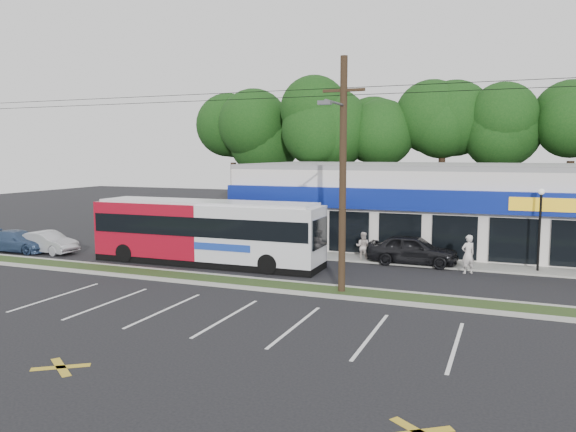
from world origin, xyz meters
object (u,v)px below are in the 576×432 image
(car_dark, at_px, (413,250))
(pedestrian_a, at_px, (468,254))
(lamp_post, at_px, (540,220))
(car_silver, at_px, (48,242))
(metrobus, at_px, (207,231))
(car_blue, at_px, (18,241))
(utility_pole, at_px, (339,168))
(pedestrian_b, at_px, (363,246))

(car_dark, bearing_deg, pedestrian_a, -112.81)
(lamp_post, xyz_separation_m, pedestrian_a, (-3.28, -1.56, -1.69))
(lamp_post, height_order, car_dark, lamp_post)
(car_silver, distance_m, pedestrian_a, 24.21)
(metrobus, xyz_separation_m, car_blue, (-12.66, -1.00, -1.18))
(metrobus, bearing_deg, lamp_post, 13.52)
(utility_pole, bearing_deg, metrobus, 157.11)
(car_silver, height_order, car_blue, car_silver)
(car_silver, bearing_deg, car_dark, -72.43)
(pedestrian_a, xyz_separation_m, pedestrian_b, (-5.71, 1.26, -0.16))
(car_blue, bearing_deg, car_silver, -84.66)
(utility_pole, height_order, car_silver, utility_pole)
(utility_pole, height_order, pedestrian_b, utility_pole)
(lamp_post, relative_size, car_dark, 0.89)
(metrobus, bearing_deg, pedestrian_b, 26.64)
(car_blue, bearing_deg, metrobus, -89.09)
(metrobus, relative_size, car_blue, 2.86)
(car_blue, bearing_deg, pedestrian_b, -79.77)
(car_silver, distance_m, car_blue, 2.08)
(car_dark, xyz_separation_m, pedestrian_a, (2.94, -1.26, 0.17))
(utility_pole, distance_m, car_silver, 19.87)
(car_dark, xyz_separation_m, pedestrian_b, (-2.77, 0.00, 0.00))
(utility_pole, xyz_separation_m, car_blue, (-21.13, 2.57, -4.76))
(metrobus, distance_m, pedestrian_a, 13.66)
(lamp_post, relative_size, car_silver, 1.07)
(utility_pole, relative_size, car_silver, 12.56)
(lamp_post, distance_m, pedestrian_a, 4.00)
(metrobus, bearing_deg, utility_pole, -23.87)
(utility_pole, height_order, pedestrian_a, utility_pole)
(car_silver, relative_size, pedestrian_a, 2.03)
(car_blue, relative_size, pedestrian_b, 2.76)
(utility_pole, xyz_separation_m, lamp_post, (8.17, 7.87, -2.74))
(car_dark, height_order, car_blue, car_dark)
(utility_pole, relative_size, pedestrian_b, 30.55)
(pedestrian_b, bearing_deg, utility_pole, 97.14)
(car_silver, bearing_deg, metrobus, -81.33)
(pedestrian_a, bearing_deg, metrobus, -25.01)
(car_silver, relative_size, pedestrian_b, 2.43)
(lamp_post, bearing_deg, metrobus, -165.50)
(metrobus, height_order, car_blue, metrobus)
(utility_pole, bearing_deg, pedestrian_b, 96.16)
(car_silver, distance_m, pedestrian_b, 18.85)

